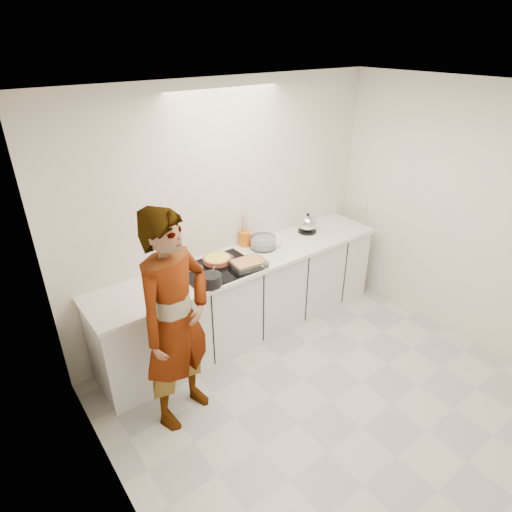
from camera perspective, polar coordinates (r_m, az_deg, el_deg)
floor at (r=4.11m, az=9.94°, el=-18.53°), size 3.60×3.20×0.00m
ceiling at (r=2.89m, az=14.35°, el=20.17°), size 3.60×3.20×0.00m
wall_back at (r=4.39m, az=-3.82°, el=5.74°), size 3.60×0.00×2.60m
wall_left at (r=2.49m, az=-18.60°, el=-15.36°), size 0.00×3.20×2.60m
wall_right at (r=4.71m, az=26.48°, el=4.31°), size 0.02×3.20×2.60m
base_cabinets at (r=4.56m, az=-1.24°, el=-5.60°), size 3.20×0.58×0.87m
countertop at (r=4.33m, az=-1.30°, el=-0.56°), size 3.24×0.64×0.04m
hob at (r=4.13m, az=-5.08°, el=-1.72°), size 0.72×0.54×0.01m
tart_dish at (r=4.24m, az=-5.20°, el=-0.41°), size 0.29×0.29×0.05m
saucepan at (r=3.84m, az=-5.98°, el=-3.17°), size 0.25×0.25×0.18m
baking_dish at (r=4.12m, az=-1.05°, el=-0.99°), size 0.35×0.27×0.06m
mixing_bowl at (r=4.51m, az=0.96°, el=1.77°), size 0.33×0.33×0.13m
tea_towel at (r=4.62m, az=2.48°, el=1.83°), size 0.24×0.24×0.03m
kettle at (r=4.89m, az=6.88°, el=4.25°), size 0.25×0.25×0.23m
utensil_crock at (r=4.56m, az=-1.50°, el=2.36°), size 0.16×0.16×0.16m
cook at (r=3.41m, az=-10.64°, el=-8.60°), size 0.80×0.66×1.89m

